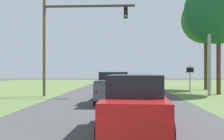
# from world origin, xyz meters

# --- Properties ---
(ground_plane) EXTENTS (120.00, 120.00, 0.00)m
(ground_plane) POSITION_xyz_m (0.00, 9.65, 0.00)
(ground_plane) COLOR #424244
(red_suv_near) EXTENTS (2.27, 4.66, 1.91)m
(red_suv_near) POSITION_xyz_m (0.98, 5.08, 1.00)
(red_suv_near) COLOR #9E1411
(red_suv_near) RESTS_ON ground_plane
(pickup_truck_lead) EXTENTS (2.31, 5.62, 1.98)m
(pickup_truck_lead) POSITION_xyz_m (-0.02, 12.98, 1.01)
(pickup_truck_lead) COLOR #4C515B
(pickup_truck_lead) RESTS_ON ground_plane
(traffic_light) EXTENTS (7.44, 0.40, 7.86)m
(traffic_light) POSITION_xyz_m (-3.96, 16.90, 5.18)
(traffic_light) COLOR brown
(traffic_light) RESTS_ON ground_plane
(keep_moving_sign) EXTENTS (0.60, 0.09, 2.48)m
(keep_moving_sign) POSITION_xyz_m (5.48, 15.74, 1.58)
(keep_moving_sign) COLOR gray
(keep_moving_sign) RESTS_ON ground_plane
(oak_tree_right) EXTENTS (5.88, 5.88, 10.28)m
(oak_tree_right) POSITION_xyz_m (8.80, 19.15, 7.32)
(oak_tree_right) COLOR #4C351E
(oak_tree_right) RESTS_ON ground_plane
(utility_pole_right) EXTENTS (0.28, 0.28, 8.20)m
(utility_pole_right) POSITION_xyz_m (7.60, 17.89, 4.10)
(utility_pole_right) COLOR #9E998E
(utility_pole_right) RESTS_ON ground_plane
(extra_tree_1) EXTENTS (5.25, 5.25, 10.30)m
(extra_tree_1) POSITION_xyz_m (9.50, 24.89, 7.65)
(extra_tree_1) COLOR #4C351E
(extra_tree_1) RESTS_ON ground_plane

